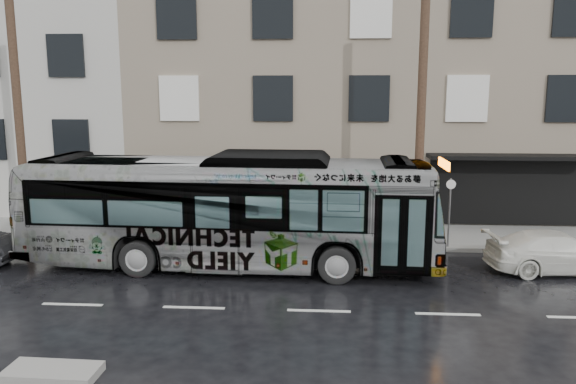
{
  "coord_description": "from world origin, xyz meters",
  "views": [
    {
      "loc": [
        3.33,
        -15.92,
        5.43
      ],
      "look_at": [
        2.08,
        2.5,
        2.15
      ],
      "focal_mm": 35.0,
      "sensor_mm": 36.0,
      "label": 1
    }
  ],
  "objects_px": {
    "utility_pole_rear": "(18,115)",
    "sign_post": "(449,213)",
    "bus": "(229,210)",
    "white_sedan": "(557,252)",
    "utility_pole_front": "(421,116)"
  },
  "relations": [
    {
      "from": "utility_pole_front",
      "to": "utility_pole_rear",
      "type": "xyz_separation_m",
      "value": [
        -14.0,
        0.0,
        0.0
      ]
    },
    {
      "from": "utility_pole_front",
      "to": "sign_post",
      "type": "bearing_deg",
      "value": 0.0
    },
    {
      "from": "utility_pole_front",
      "to": "bus",
      "type": "bearing_deg",
      "value": -160.07
    },
    {
      "from": "utility_pole_front",
      "to": "utility_pole_rear",
      "type": "relative_size",
      "value": 1.0
    },
    {
      "from": "white_sedan",
      "to": "bus",
      "type": "bearing_deg",
      "value": 85.24
    },
    {
      "from": "utility_pole_front",
      "to": "white_sedan",
      "type": "distance_m",
      "value": 6.03
    },
    {
      "from": "utility_pole_rear",
      "to": "sign_post",
      "type": "height_order",
      "value": "utility_pole_rear"
    },
    {
      "from": "bus",
      "to": "utility_pole_rear",
      "type": "bearing_deg",
      "value": 76.25
    },
    {
      "from": "sign_post",
      "to": "white_sedan",
      "type": "relative_size",
      "value": 0.56
    },
    {
      "from": "utility_pole_front",
      "to": "bus",
      "type": "distance_m",
      "value": 7.16
    },
    {
      "from": "bus",
      "to": "white_sedan",
      "type": "distance_m",
      "value": 10.18
    },
    {
      "from": "utility_pole_front",
      "to": "sign_post",
      "type": "relative_size",
      "value": 3.75
    },
    {
      "from": "white_sedan",
      "to": "utility_pole_front",
      "type": "bearing_deg",
      "value": 56.21
    },
    {
      "from": "utility_pole_rear",
      "to": "sign_post",
      "type": "bearing_deg",
      "value": 0.0
    },
    {
      "from": "sign_post",
      "to": "white_sedan",
      "type": "height_order",
      "value": "sign_post"
    }
  ]
}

